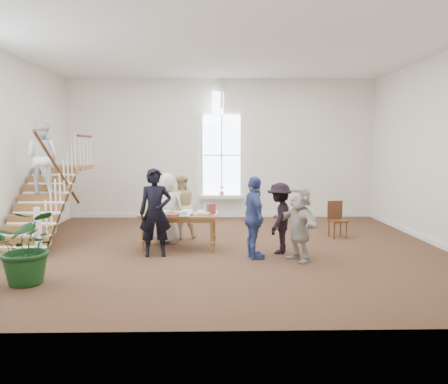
{
  "coord_description": "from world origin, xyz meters",
  "views": [
    {
      "loc": [
        -0.23,
        -9.83,
        2.34
      ],
      "look_at": [
        -0.01,
        0.4,
        1.26
      ],
      "focal_mm": 35.0,
      "sensor_mm": 36.0,
      "label": 1
    }
  ],
  "objects_px": {
    "woman_cluster_b": "(280,218)",
    "person_yellow": "(181,206)",
    "woman_cluster_a": "(254,218)",
    "elderly_woman": "(167,208)",
    "library_table": "(180,217)",
    "woman_cluster_c": "(299,224)",
    "police_officer": "(155,212)",
    "floor_plant": "(28,246)",
    "side_chair": "(336,217)"
  },
  "relations": [
    {
      "from": "woman_cluster_b",
      "to": "person_yellow",
      "type": "bearing_deg",
      "value": -103.64
    },
    {
      "from": "woman_cluster_a",
      "to": "elderly_woman",
      "type": "bearing_deg",
      "value": 40.96
    },
    {
      "from": "library_table",
      "to": "woman_cluster_c",
      "type": "height_order",
      "value": "woman_cluster_c"
    },
    {
      "from": "woman_cluster_c",
      "to": "police_officer",
      "type": "bearing_deg",
      "value": -122.74
    },
    {
      "from": "library_table",
      "to": "elderly_woman",
      "type": "bearing_deg",
      "value": 124.85
    },
    {
      "from": "floor_plant",
      "to": "woman_cluster_c",
      "type": "bearing_deg",
      "value": 16.0
    },
    {
      "from": "elderly_woman",
      "to": "police_officer",
      "type": "bearing_deg",
      "value": 89.01
    },
    {
      "from": "police_officer",
      "to": "person_yellow",
      "type": "bearing_deg",
      "value": 69.15
    },
    {
      "from": "elderly_woman",
      "to": "side_chair",
      "type": "distance_m",
      "value": 4.36
    },
    {
      "from": "woman_cluster_b",
      "to": "side_chair",
      "type": "relative_size",
      "value": 1.67
    },
    {
      "from": "police_officer",
      "to": "woman_cluster_a",
      "type": "bearing_deg",
      "value": -14.77
    },
    {
      "from": "elderly_woman",
      "to": "woman_cluster_c",
      "type": "bearing_deg",
      "value": 153.08
    },
    {
      "from": "elderly_woman",
      "to": "floor_plant",
      "type": "xyz_separation_m",
      "value": [
        -2.01,
        -3.1,
        -0.21
      ]
    },
    {
      "from": "library_table",
      "to": "police_officer",
      "type": "height_order",
      "value": "police_officer"
    },
    {
      "from": "elderly_woman",
      "to": "floor_plant",
      "type": "distance_m",
      "value": 3.7
    },
    {
      "from": "police_officer",
      "to": "woman_cluster_b",
      "type": "relative_size",
      "value": 1.21
    },
    {
      "from": "library_table",
      "to": "side_chair",
      "type": "xyz_separation_m",
      "value": [
        3.94,
        1.22,
        -0.22
      ]
    },
    {
      "from": "woman_cluster_a",
      "to": "side_chair",
      "type": "bearing_deg",
      "value": -59.69
    },
    {
      "from": "woman_cluster_a",
      "to": "side_chair",
      "type": "relative_size",
      "value": 1.85
    },
    {
      "from": "elderly_woman",
      "to": "side_chair",
      "type": "xyz_separation_m",
      "value": [
        4.3,
        0.61,
        -0.34
      ]
    },
    {
      "from": "woman_cluster_a",
      "to": "side_chair",
      "type": "height_order",
      "value": "woman_cluster_a"
    },
    {
      "from": "police_officer",
      "to": "floor_plant",
      "type": "xyz_separation_m",
      "value": [
        -1.91,
        -1.85,
        -0.29
      ]
    },
    {
      "from": "person_yellow",
      "to": "floor_plant",
      "type": "height_order",
      "value": "person_yellow"
    },
    {
      "from": "police_officer",
      "to": "woman_cluster_c",
      "type": "distance_m",
      "value": 3.02
    },
    {
      "from": "woman_cluster_a",
      "to": "woman_cluster_c",
      "type": "xyz_separation_m",
      "value": [
        0.9,
        -0.2,
        -0.09
      ]
    },
    {
      "from": "police_officer",
      "to": "woman_cluster_a",
      "type": "relative_size",
      "value": 1.09
    },
    {
      "from": "woman_cluster_b",
      "to": "police_officer",
      "type": "bearing_deg",
      "value": -65.18
    },
    {
      "from": "person_yellow",
      "to": "side_chair",
      "type": "bearing_deg",
      "value": 161.66
    },
    {
      "from": "police_officer",
      "to": "side_chair",
      "type": "bearing_deg",
      "value": 14.95
    },
    {
      "from": "library_table",
      "to": "side_chair",
      "type": "distance_m",
      "value": 4.13
    },
    {
      "from": "elderly_woman",
      "to": "person_yellow",
      "type": "bearing_deg",
      "value": -117.38
    },
    {
      "from": "woman_cluster_a",
      "to": "side_chair",
      "type": "distance_m",
      "value": 3.16
    },
    {
      "from": "elderly_woman",
      "to": "woman_cluster_a",
      "type": "relative_size",
      "value": 0.99
    },
    {
      "from": "woman_cluster_b",
      "to": "side_chair",
      "type": "height_order",
      "value": "woman_cluster_b"
    },
    {
      "from": "elderly_woman",
      "to": "side_chair",
      "type": "relative_size",
      "value": 1.83
    },
    {
      "from": "library_table",
      "to": "side_chair",
      "type": "bearing_deg",
      "value": 21.47
    },
    {
      "from": "police_officer",
      "to": "elderly_woman",
      "type": "xyz_separation_m",
      "value": [
        0.1,
        1.25,
        -0.08
      ]
    },
    {
      "from": "library_table",
      "to": "police_officer",
      "type": "bearing_deg",
      "value": -121.36
    },
    {
      "from": "woman_cluster_b",
      "to": "woman_cluster_c",
      "type": "relative_size",
      "value": 1.01
    },
    {
      "from": "police_officer",
      "to": "side_chair",
      "type": "xyz_separation_m",
      "value": [
        4.4,
        1.86,
        -0.42
      ]
    },
    {
      "from": "woman_cluster_a",
      "to": "woman_cluster_b",
      "type": "bearing_deg",
      "value": -65.09
    },
    {
      "from": "police_officer",
      "to": "woman_cluster_b",
      "type": "xyz_separation_m",
      "value": [
        2.68,
        0.2,
        -0.16
      ]
    },
    {
      "from": "woman_cluster_c",
      "to": "floor_plant",
      "type": "xyz_separation_m",
      "value": [
        -4.89,
        -1.4,
        -0.12
      ]
    },
    {
      "from": "elderly_woman",
      "to": "person_yellow",
      "type": "distance_m",
      "value": 0.58
    },
    {
      "from": "woman_cluster_a",
      "to": "woman_cluster_b",
      "type": "xyz_separation_m",
      "value": [
        0.6,
        0.45,
        -0.08
      ]
    },
    {
      "from": "woman_cluster_b",
      "to": "floor_plant",
      "type": "relative_size",
      "value": 1.2
    },
    {
      "from": "woman_cluster_c",
      "to": "side_chair",
      "type": "distance_m",
      "value": 2.72
    },
    {
      "from": "elderly_woman",
      "to": "woman_cluster_b",
      "type": "height_order",
      "value": "elderly_woman"
    },
    {
      "from": "library_table",
      "to": "elderly_woman",
      "type": "xyz_separation_m",
      "value": [
        -0.36,
        0.61,
        0.12
      ]
    },
    {
      "from": "woman_cluster_b",
      "to": "side_chair",
      "type": "xyz_separation_m",
      "value": [
        1.72,
        1.66,
        -0.26
      ]
    }
  ]
}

